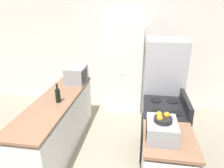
{
  "coord_description": "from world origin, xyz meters",
  "views": [
    {
      "loc": [
        0.49,
        -1.52,
        2.32
      ],
      "look_at": [
        0.0,
        1.69,
        1.05
      ],
      "focal_mm": 32.0,
      "sensor_mm": 36.0,
      "label": 1
    }
  ],
  "objects_px": {
    "microwave": "(77,75)",
    "fruit_bowl": "(163,118)",
    "toaster_oven": "(161,130)",
    "wine_bottle": "(58,95)",
    "refrigerator": "(162,88)",
    "stove": "(162,132)",
    "pantry_cabinet": "(124,71)"
  },
  "relations": [
    {
      "from": "microwave",
      "to": "fruit_bowl",
      "type": "xyz_separation_m",
      "value": [
        1.52,
        -1.6,
        0.1
      ]
    },
    {
      "from": "toaster_oven",
      "to": "fruit_bowl",
      "type": "height_order",
      "value": "fruit_bowl"
    },
    {
      "from": "wine_bottle",
      "to": "fruit_bowl",
      "type": "distance_m",
      "value": 1.68
    },
    {
      "from": "refrigerator",
      "to": "toaster_oven",
      "type": "relative_size",
      "value": 4.53
    },
    {
      "from": "fruit_bowl",
      "to": "microwave",
      "type": "bearing_deg",
      "value": 133.51
    },
    {
      "from": "stove",
      "to": "microwave",
      "type": "relative_size",
      "value": 2.1
    },
    {
      "from": "microwave",
      "to": "wine_bottle",
      "type": "xyz_separation_m",
      "value": [
        -0.01,
        -0.91,
        -0.04
      ]
    },
    {
      "from": "pantry_cabinet",
      "to": "wine_bottle",
      "type": "relative_size",
      "value": 6.25
    },
    {
      "from": "toaster_oven",
      "to": "refrigerator",
      "type": "bearing_deg",
      "value": 84.74
    },
    {
      "from": "pantry_cabinet",
      "to": "stove",
      "type": "distance_m",
      "value": 1.81
    },
    {
      "from": "toaster_oven",
      "to": "fruit_bowl",
      "type": "distance_m",
      "value": 0.14
    },
    {
      "from": "toaster_oven",
      "to": "microwave",
      "type": "bearing_deg",
      "value": 133.31
    },
    {
      "from": "microwave",
      "to": "refrigerator",
      "type": "bearing_deg",
      "value": -0.68
    },
    {
      "from": "stove",
      "to": "toaster_oven",
      "type": "bearing_deg",
      "value": -98.97
    },
    {
      "from": "wine_bottle",
      "to": "stove",
      "type": "bearing_deg",
      "value": 3.3
    },
    {
      "from": "refrigerator",
      "to": "toaster_oven",
      "type": "height_order",
      "value": "refrigerator"
    },
    {
      "from": "fruit_bowl",
      "to": "stove",
      "type": "bearing_deg",
      "value": 81.13
    },
    {
      "from": "wine_bottle",
      "to": "microwave",
      "type": "bearing_deg",
      "value": 89.27
    },
    {
      "from": "wine_bottle",
      "to": "toaster_oven",
      "type": "relative_size",
      "value": 0.77
    },
    {
      "from": "pantry_cabinet",
      "to": "stove",
      "type": "height_order",
      "value": "pantry_cabinet"
    },
    {
      "from": "stove",
      "to": "pantry_cabinet",
      "type": "bearing_deg",
      "value": 116.63
    },
    {
      "from": "pantry_cabinet",
      "to": "refrigerator",
      "type": "height_order",
      "value": "pantry_cabinet"
    },
    {
      "from": "pantry_cabinet",
      "to": "stove",
      "type": "xyz_separation_m",
      "value": [
        0.78,
        -1.56,
        -0.49
      ]
    },
    {
      "from": "microwave",
      "to": "wine_bottle",
      "type": "bearing_deg",
      "value": -90.73
    },
    {
      "from": "pantry_cabinet",
      "to": "fruit_bowl",
      "type": "relative_size",
      "value": 9.47
    },
    {
      "from": "refrigerator",
      "to": "wine_bottle",
      "type": "distance_m",
      "value": 1.89
    },
    {
      "from": "pantry_cabinet",
      "to": "wine_bottle",
      "type": "height_order",
      "value": "pantry_cabinet"
    },
    {
      "from": "pantry_cabinet",
      "to": "toaster_oven",
      "type": "xyz_separation_m",
      "value": [
        0.66,
        -2.35,
        0.06
      ]
    },
    {
      "from": "pantry_cabinet",
      "to": "refrigerator",
      "type": "bearing_deg",
      "value": -43.72
    },
    {
      "from": "wine_bottle",
      "to": "toaster_oven",
      "type": "bearing_deg",
      "value": -24.62
    },
    {
      "from": "pantry_cabinet",
      "to": "fruit_bowl",
      "type": "xyz_separation_m",
      "value": [
        0.66,
        -2.34,
        0.21
      ]
    },
    {
      "from": "refrigerator",
      "to": "microwave",
      "type": "distance_m",
      "value": 1.67
    }
  ]
}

